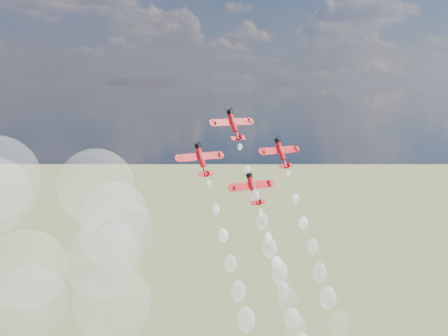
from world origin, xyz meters
name	(u,v)px	position (x,y,z in m)	size (l,w,h in m)	color
plane_lead	(234,124)	(-5.15, 14.87, 118.62)	(12.38, 6.46, 8.11)	#B80912
plane_left	(201,159)	(-18.11, 10.55, 110.65)	(12.38, 6.46, 8.11)	#B80912
plane_right	(281,153)	(7.81, 10.55, 110.65)	(12.38, 6.46, 8.11)	#B80912
plane_slot	(253,188)	(-5.15, 6.23, 102.67)	(12.38, 6.46, 8.11)	#B80912
smoke_trail_lead	(290,311)	(-5.29, -9.05, 74.46)	(5.67, 29.77, 51.39)	white
smoke_trail_right	(340,334)	(7.68, -13.36, 66.85)	(5.14, 29.39, 50.68)	white
drifted_smoke_cloud	(35,259)	(-56.95, 22.78, 88.50)	(71.84, 35.51, 57.71)	white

